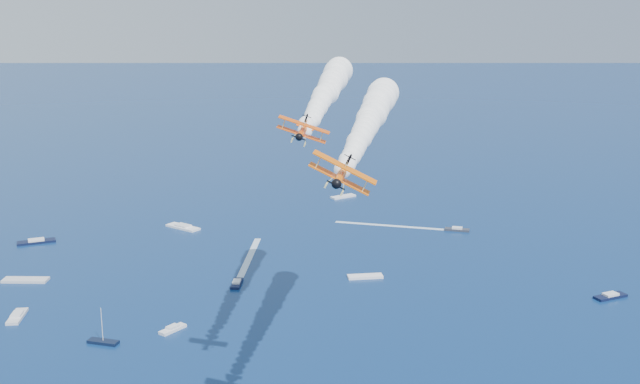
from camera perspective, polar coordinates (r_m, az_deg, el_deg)
biplane_lead at (r=119.48m, az=-1.35°, el=4.54°), size 11.90×12.06×7.86m
biplane_trail at (r=102.81m, az=1.57°, el=1.22°), size 13.58×13.81×9.80m
smoke_trail_lead at (r=150.20m, az=0.40°, el=7.39°), size 66.29×66.25×11.27m
smoke_trail_trail at (r=133.17m, az=3.63°, el=5.17°), size 66.28×66.13×11.27m
spectator_boats at (r=210.60m, az=-20.16°, el=-7.36°), size 236.88×171.57×0.70m
boat_wakes at (r=243.82m, az=0.30°, el=-3.68°), size 82.03×31.08×0.04m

